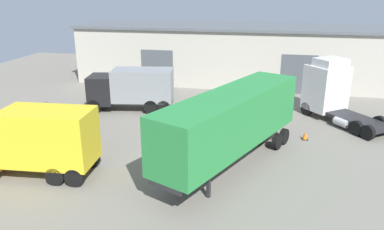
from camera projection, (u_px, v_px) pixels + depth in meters
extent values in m
plane|color=slate|center=(197.00, 148.00, 22.79)|extent=(60.00, 60.00, 0.00)
cube|color=#B7B2A3|center=(230.00, 55.00, 38.21)|extent=(30.28, 7.18, 5.45)
cube|color=#565B60|center=(230.00, 27.00, 37.28)|extent=(30.78, 7.68, 0.25)
cube|color=#4C5156|center=(157.00, 68.00, 36.48)|extent=(3.20, 0.08, 3.60)
cube|color=#4C5156|center=(298.00, 75.00, 33.94)|extent=(3.20, 0.08, 3.60)
cube|color=silver|center=(326.00, 88.00, 28.03)|extent=(3.45, 3.43, 3.34)
cube|color=silver|center=(331.00, 62.00, 27.23)|extent=(2.69, 2.62, 0.60)
cube|color=black|center=(315.00, 76.00, 28.81)|extent=(1.71, 1.35, 1.20)
cube|color=#232326|center=(359.00, 121.00, 25.72)|extent=(4.19, 4.59, 0.24)
cylinder|color=#B2B2B7|center=(341.00, 122.00, 25.86)|extent=(1.12, 1.21, 0.56)
cylinder|color=black|center=(307.00, 109.00, 28.62)|extent=(0.85, 0.97, 1.00)
cylinder|color=black|center=(328.00, 105.00, 29.55)|extent=(0.85, 0.97, 1.00)
cylinder|color=black|center=(356.00, 128.00, 24.68)|extent=(0.85, 0.97, 1.00)
cylinder|color=black|center=(379.00, 123.00, 25.60)|extent=(0.85, 0.97, 1.00)
cylinder|color=black|center=(368.00, 133.00, 23.91)|extent=(0.85, 0.97, 1.00)
cube|color=#28843D|center=(232.00, 119.00, 19.60)|extent=(6.85, 11.09, 2.83)
cube|color=#232326|center=(231.00, 146.00, 20.10)|extent=(6.17, 10.78, 0.24)
cube|color=#232326|center=(209.00, 187.00, 17.33)|extent=(0.21, 0.21, 1.11)
cube|color=#232326|center=(181.00, 177.00, 18.22)|extent=(0.21, 0.21, 1.11)
cylinder|color=black|center=(277.00, 141.00, 22.57)|extent=(0.68, 1.02, 0.99)
cylinder|color=black|center=(245.00, 133.00, 23.80)|extent=(0.68, 1.02, 0.99)
cylinder|color=black|center=(284.00, 136.00, 23.34)|extent=(0.68, 1.02, 0.99)
cylinder|color=black|center=(252.00, 129.00, 24.56)|extent=(0.68, 1.02, 0.99)
cube|color=yellow|center=(49.00, 137.00, 19.00)|extent=(4.72, 2.71, 2.79)
cylinder|color=black|center=(0.00, 153.00, 20.98)|extent=(0.97, 0.37, 0.96)
cylinder|color=black|center=(55.00, 176.00, 18.46)|extent=(0.97, 0.37, 0.96)
cylinder|color=black|center=(74.00, 158.00, 20.43)|extent=(0.97, 0.37, 0.96)
cylinder|color=black|center=(75.00, 177.00, 18.33)|extent=(0.97, 0.37, 0.96)
cylinder|color=black|center=(91.00, 159.00, 20.30)|extent=(0.97, 0.37, 0.96)
cube|color=black|center=(102.00, 89.00, 29.63)|extent=(2.26, 2.68, 2.20)
cube|color=black|center=(90.00, 84.00, 29.54)|extent=(0.41, 2.00, 0.88)
cube|color=gray|center=(143.00, 85.00, 29.39)|extent=(4.99, 3.12, 2.46)
cylinder|color=black|center=(94.00, 106.00, 29.02)|extent=(1.13, 0.47, 1.09)
cylinder|color=black|center=(101.00, 99.00, 31.00)|extent=(1.13, 0.47, 1.09)
cylinder|color=black|center=(151.00, 107.00, 28.85)|extent=(1.13, 0.47, 1.09)
cylinder|color=black|center=(154.00, 99.00, 30.83)|extent=(1.13, 0.47, 1.09)
cylinder|color=black|center=(164.00, 107.00, 28.81)|extent=(1.13, 0.47, 1.09)
cylinder|color=black|center=(167.00, 100.00, 30.79)|extent=(1.13, 0.47, 1.09)
cone|color=#565147|center=(47.00, 111.00, 26.99)|extent=(2.94, 2.94, 1.64)
cylinder|color=#B22D23|center=(94.00, 139.00, 23.10)|extent=(0.58, 0.58, 0.88)
cube|color=black|center=(305.00, 139.00, 24.15)|extent=(0.40, 0.40, 0.04)
cone|color=orange|center=(305.00, 135.00, 24.07)|extent=(0.36, 0.36, 0.55)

